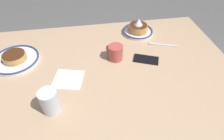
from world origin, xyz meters
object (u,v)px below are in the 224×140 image
at_px(plate_center_pancakes, 15,59).
at_px(coffee_mug, 115,52).
at_px(cell_phone, 146,59).
at_px(drinking_glass, 50,102).
at_px(fork_near, 162,45).
at_px(plate_near_main, 138,29).
at_px(paper_napkin, 68,79).

distance_m(plate_center_pancakes, coffee_mug, 0.58).
bearing_deg(cell_phone, plate_center_pancakes, 13.97).
height_order(drinking_glass, fork_near, drinking_glass).
bearing_deg(coffee_mug, drinking_glass, 42.10).
bearing_deg(coffee_mug, plate_center_pancakes, -6.67).
height_order(plate_near_main, drinking_glass, drinking_glass).
bearing_deg(coffee_mug, cell_phone, 165.86).
distance_m(plate_near_main, fork_near, 0.21).
bearing_deg(cell_phone, paper_napkin, 33.41).
height_order(plate_near_main, paper_napkin, plate_near_main).
distance_m(coffee_mug, cell_phone, 0.19).
relative_size(plate_near_main, plate_center_pancakes, 0.78).
height_order(cell_phone, fork_near, cell_phone).
bearing_deg(fork_near, plate_center_pancakes, 0.88).
xyz_separation_m(coffee_mug, drinking_glass, (0.34, 0.31, 0.01)).
bearing_deg(drinking_glass, plate_near_main, -134.40).
bearing_deg(plate_center_pancakes, plate_near_main, -166.97).
height_order(plate_near_main, fork_near, plate_near_main).
relative_size(cell_phone, fork_near, 0.79).
relative_size(paper_napkin, fork_near, 0.83).
distance_m(plate_near_main, paper_napkin, 0.61).
bearing_deg(plate_near_main, coffee_mug, 50.68).
relative_size(plate_near_main, coffee_mug, 2.07).
relative_size(plate_center_pancakes, coffee_mug, 2.65).
distance_m(plate_center_pancakes, paper_napkin, 0.36).
distance_m(cell_phone, fork_near, 0.19).
height_order(coffee_mug, fork_near, coffee_mug).
bearing_deg(paper_napkin, plate_near_main, -141.55).
relative_size(drinking_glass, fork_near, 0.65).
xyz_separation_m(drinking_glass, cell_phone, (-0.52, -0.27, -0.05)).
bearing_deg(fork_near, plate_near_main, -54.29).
xyz_separation_m(plate_near_main, cell_phone, (0.03, 0.29, -0.02)).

